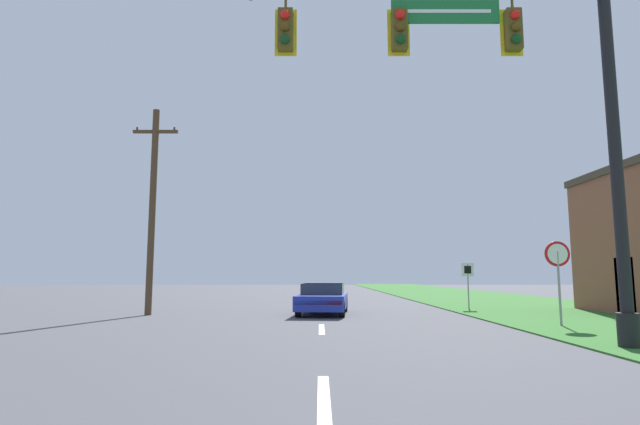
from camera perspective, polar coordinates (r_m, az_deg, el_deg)
The scene contains 7 objects.
grass_verge_right at distance 32.19m, azimuth 19.28°, elevation -9.46°, with size 10.00×110.00×0.04m.
road_center_line at distance 22.42m, azimuth 0.00°, elevation -11.06°, with size 0.16×34.80×0.01m.
signal_mast at distance 12.11m, azimuth 21.33°, elevation 12.14°, with size 8.35×0.47×8.68m.
car_ahead at distance 20.03m, azimuth 0.22°, elevation -9.81°, with size 2.18×4.40×1.19m.
stop_sign at distance 16.72m, azimuth 25.42°, elevation -5.32°, with size 0.76×0.07×2.50m.
route_sign_post at distance 23.56m, azimuth 16.42°, elevation -6.88°, with size 0.55×0.06×2.03m.
utility_pole_near at distance 20.76m, azimuth -18.72°, elevation 0.70°, with size 1.80×0.26×8.16m.
Camera 1 is at (-0.05, -0.37, 1.53)m, focal length 28.00 mm.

